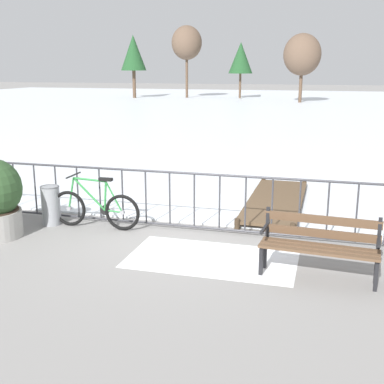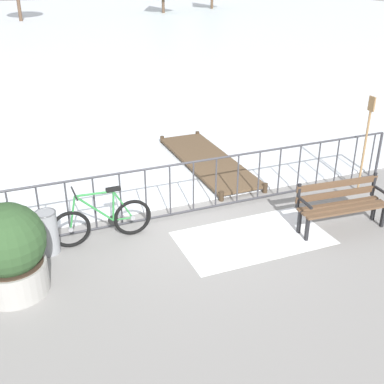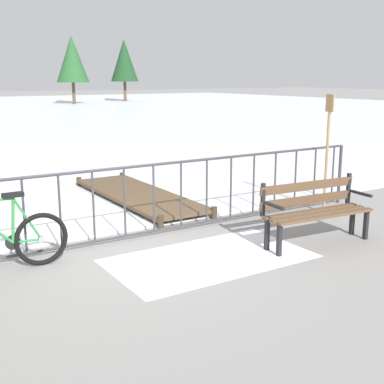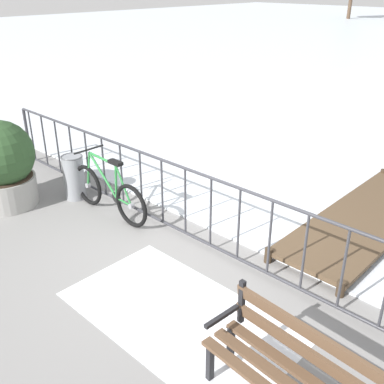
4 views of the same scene
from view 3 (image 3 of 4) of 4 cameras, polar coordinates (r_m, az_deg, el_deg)
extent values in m
plane|color=gray|center=(7.16, -9.07, -5.77)|extent=(160.00, 160.00, 0.00)
cube|color=white|center=(6.54, 2.00, -7.40)|extent=(2.56, 1.43, 0.01)
cylinder|color=#38383D|center=(6.90, -9.37, 2.52)|extent=(9.00, 0.04, 0.04)
cylinder|color=#38383D|center=(7.14, -9.09, -5.16)|extent=(9.00, 0.04, 0.04)
cylinder|color=#38383D|center=(9.64, 16.18, 1.90)|extent=(0.06, 0.06, 1.05)
cylinder|color=#38383D|center=(6.66, -18.26, -2.60)|extent=(0.03, 0.03, 0.97)
cylinder|color=#38383D|center=(6.78, -14.54, -2.11)|extent=(0.03, 0.03, 0.97)
cylinder|color=#38383D|center=(6.92, -10.96, -1.62)|extent=(0.03, 0.03, 0.97)
cylinder|color=#38383D|center=(7.09, -7.54, -1.15)|extent=(0.03, 0.03, 0.97)
cylinder|color=#38383D|center=(7.29, -4.29, -0.70)|extent=(0.03, 0.03, 0.97)
cylinder|color=#38383D|center=(7.50, -1.23, -0.27)|extent=(0.03, 0.03, 0.97)
cylinder|color=#38383D|center=(7.74, 1.66, 0.13)|extent=(0.03, 0.03, 0.97)
cylinder|color=#38383D|center=(8.00, 4.37, 0.51)|extent=(0.03, 0.03, 0.97)
cylinder|color=#38383D|center=(8.27, 6.90, 0.86)|extent=(0.03, 0.03, 0.97)
cylinder|color=#38383D|center=(8.56, 9.27, 1.19)|extent=(0.03, 0.03, 0.97)
cylinder|color=#38383D|center=(8.86, 11.48, 1.50)|extent=(0.03, 0.03, 0.97)
cylinder|color=#38383D|center=(9.18, 13.55, 1.78)|extent=(0.03, 0.03, 0.97)
cylinder|color=#38383D|center=(9.50, 15.47, 2.04)|extent=(0.03, 0.03, 0.97)
torus|color=black|center=(6.48, -16.49, -5.08)|extent=(0.66, 0.07, 0.66)
cylinder|color=gray|center=(6.48, -16.49, -5.08)|extent=(0.08, 0.06, 0.08)
cylinder|color=#2D843D|center=(6.32, -19.39, -3.02)|extent=(0.08, 0.04, 0.53)
cylinder|color=#2D843D|center=(6.43, -17.93, -5.21)|extent=(0.34, 0.03, 0.05)
cylinder|color=#2D843D|center=(6.36, -17.91, -2.91)|extent=(0.32, 0.03, 0.56)
cube|color=black|center=(6.26, -19.40, -0.30)|extent=(0.24, 0.10, 0.05)
cylinder|color=black|center=(6.39, -19.39, -5.33)|extent=(0.18, 0.02, 0.18)
cube|color=brown|center=(7.25, 13.21, -2.09)|extent=(1.60, 0.22, 0.04)
cube|color=brown|center=(7.14, 14.02, -2.36)|extent=(1.60, 0.22, 0.04)
cube|color=brown|center=(7.03, 14.85, -2.64)|extent=(1.60, 0.22, 0.04)
cube|color=brown|center=(7.29, 12.78, -0.86)|extent=(1.60, 0.18, 0.12)
cube|color=brown|center=(7.25, 12.86, 0.68)|extent=(1.60, 0.18, 0.12)
cube|color=black|center=(7.63, 18.88, -3.43)|extent=(0.05, 0.06, 0.44)
cube|color=black|center=(7.80, 17.48, -2.98)|extent=(0.05, 0.06, 0.44)
cube|color=black|center=(7.78, 17.08, 0.38)|extent=(0.05, 0.05, 0.45)
cube|color=black|center=(7.61, 18.39, -0.16)|extent=(0.07, 0.40, 0.04)
cube|color=black|center=(6.64, 9.73, -5.30)|extent=(0.05, 0.06, 0.44)
cube|color=black|center=(6.84, 8.39, -4.71)|extent=(0.05, 0.06, 0.44)
cube|color=black|center=(6.81, 7.93, -0.87)|extent=(0.05, 0.05, 0.45)
cube|color=black|center=(6.62, 9.18, -1.53)|extent=(0.07, 0.40, 0.04)
cylinder|color=#937047|center=(8.79, 14.80, 3.12)|extent=(0.04, 0.04, 1.70)
cube|color=#937047|center=(8.69, 15.17, 9.57)|extent=(0.03, 0.16, 0.28)
cube|color=brown|center=(9.53, -6.08, -0.27)|extent=(1.10, 3.57, 0.06)
cylinder|color=#3C2E20|center=(7.78, -3.54, -3.35)|extent=(0.10, 0.10, 0.20)
cylinder|color=#3C2E20|center=(8.28, 2.48, -2.35)|extent=(0.10, 0.10, 0.20)
cylinder|color=#3C2E20|center=(10.96, -12.54, 1.10)|extent=(0.10, 0.10, 0.20)
cylinder|color=#3C2E20|center=(11.32, -7.82, 1.65)|extent=(0.10, 0.10, 0.20)
cylinder|color=brown|center=(44.85, -13.12, 11.48)|extent=(0.26, 0.26, 3.04)
cone|color=#235128|center=(44.87, -13.26, 14.27)|extent=(2.70, 2.70, 3.78)
cylinder|color=brown|center=(49.08, -7.51, 11.80)|extent=(0.27, 0.27, 3.09)
cone|color=#193D1E|center=(49.10, -7.59, 14.39)|extent=(2.54, 2.54, 3.82)
camera|label=1|loc=(5.43, 79.56, 8.72)|focal=46.38mm
camera|label=2|loc=(2.35, 164.44, 48.45)|focal=45.29mm
camera|label=4|loc=(6.71, 38.38, 18.94)|focal=42.07mm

